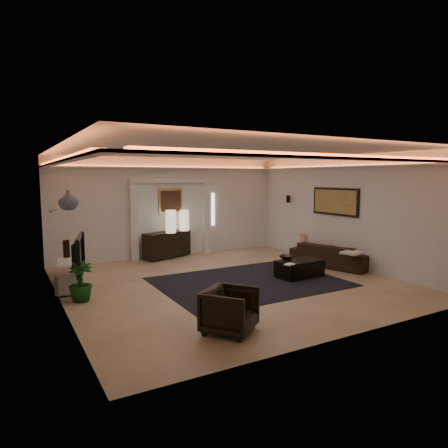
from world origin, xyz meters
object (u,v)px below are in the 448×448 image
coffee_table (299,269)px  armchair (230,311)px  sofa (330,255)px  console (167,244)px

coffee_table → armchair: size_ratio=1.44×
sofa → coffee_table: 1.54m
console → sofa: size_ratio=0.72×
coffee_table → armchair: 3.77m
console → coffee_table: console is taller
sofa → armchair: bearing=101.0°
sofa → armchair: armchair is taller
console → sofa: 4.62m
armchair → sofa: bearing=-8.6°
sofa → coffee_table: sofa is taller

